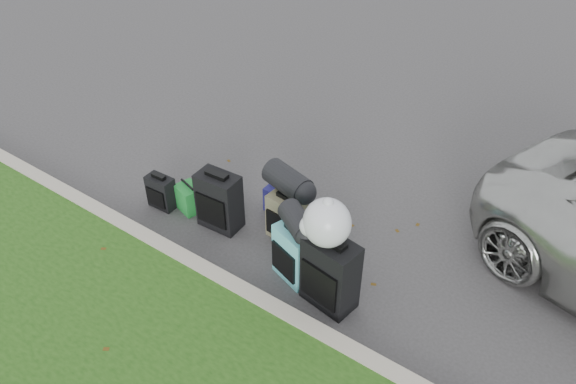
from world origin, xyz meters
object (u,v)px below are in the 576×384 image
Objects in this scene: suitcase_large_black_right at (330,273)px; tote_green at (189,198)px; suitcase_small_black at (161,192)px; tote_navy at (279,199)px; suitcase_olive at (286,218)px; suitcase_large_black_left at (219,201)px; suitcase_teal at (295,254)px.

suitcase_large_black_right is 2.36× the size of tote_green.
suitcase_small_black reaches higher than tote_navy.
suitcase_small_black is 0.75× the size of suitcase_olive.
tote_navy is (1.26, 0.79, -0.05)m from suitcase_small_black.
suitcase_large_black_left reaches higher than tote_navy.
suitcase_large_black_right is at bearing -34.85° from tote_navy.
suitcase_large_black_left is 0.79m from tote_navy.
suitcase_large_black_left is 1.25m from suitcase_teal.
suitcase_large_black_left is at bearing -171.21° from suitcase_teal.
suitcase_large_black_left is at bearing 16.01° from tote_green.
suitcase_large_black_right is (0.51, -0.09, 0.08)m from suitcase_teal.
suitcase_teal reaches higher than tote_navy.
suitcase_large_black_left is 1.24× the size of suitcase_olive.
suitcase_large_black_left is at bearing 179.16° from suitcase_large_black_right.
suitcase_teal is at bearing -3.29° from suitcase_small_black.
suitcase_small_black is 1.31× the size of tote_navy.
tote_navy is (-1.32, 0.93, -0.24)m from suitcase_large_black_right.
suitcase_teal is 1.95× the size of tote_navy.
suitcase_teal is at bearing -42.30° from suitcase_olive.
suitcase_small_black is 1.69m from suitcase_olive.
tote_green is (-1.75, 0.20, -0.15)m from suitcase_teal.
suitcase_large_black_right reaches higher than suitcase_teal.
tote_green is at bearing -145.26° from tote_navy.
suitcase_large_black_right is at bearing -5.10° from suitcase_small_black.
suitcase_small_black is 1.26× the size of tote_green.
tote_green is at bearing -168.57° from suitcase_teal.
suitcase_teal is (2.08, -0.05, 0.11)m from suitcase_small_black.
suitcase_large_black_left is at bearing -122.54° from tote_navy.
suitcase_small_black is at bearing -160.46° from suitcase_olive.
suitcase_large_black_right is 1.63m from tote_navy.
suitcase_small_black is 2.59m from suitcase_large_black_right.
suitcase_olive is 0.72× the size of suitcase_large_black_right.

